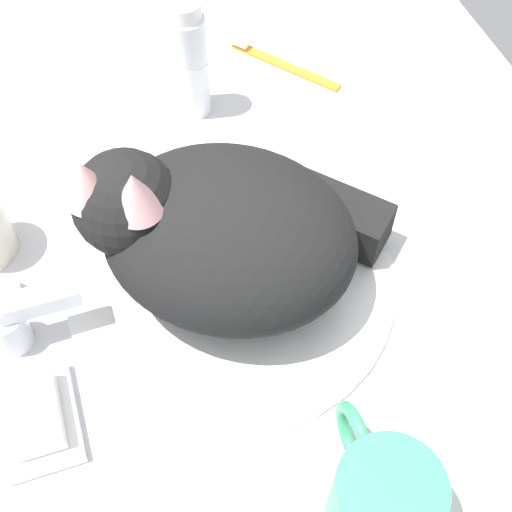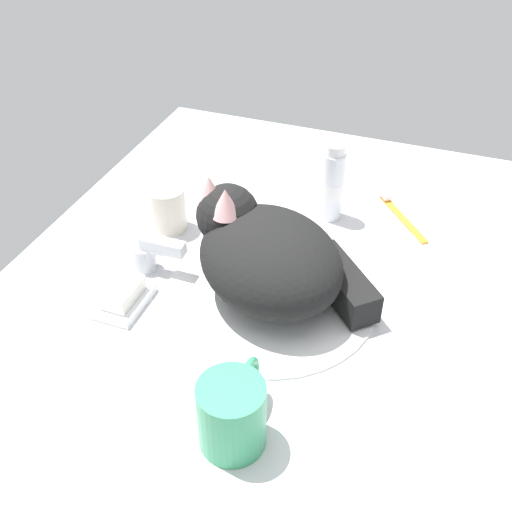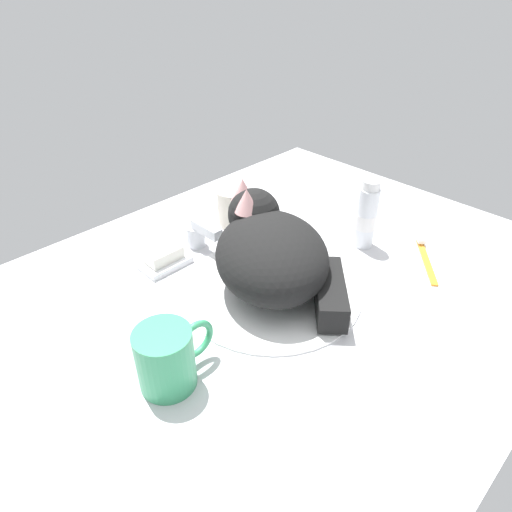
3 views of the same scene
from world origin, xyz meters
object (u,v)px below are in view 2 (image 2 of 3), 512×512
Objects in this scene: cat at (267,254)px; toothbrush at (400,214)px; rinse_cup at (167,209)px; toothpaste_bottle at (332,184)px; coffee_mug at (233,413)px; faucet at (149,256)px; soap_bar at (122,292)px.

toothbrush is at bearing -29.55° from cat.
rinse_cup is at bearing 64.24° from cat.
toothbrush is (16.81, -36.44, -3.38)cm from rinse_cup.
cat reaches higher than toothpaste_bottle.
coffee_mug is 0.97× the size of toothbrush.
rinse_cup is at bearing 36.28° from coffee_mug.
cat is at bearing -87.56° from faucet.
soap_bar is (15.71, 23.51, -2.20)cm from coffee_mug.
faucet is 11.30cm from rinse_cup.
toothpaste_bottle reaches higher than faucet.
faucet is at bearing -168.45° from rinse_cup.
faucet is at bearing 136.40° from toothpaste_bottle.
cat is at bearing 170.88° from toothpaste_bottle.
coffee_mug is 48.05cm from toothpaste_bottle.
toothpaste_bottle reaches higher than rinse_cup.
soap_bar is (-19.60, -2.41, -1.52)cm from rinse_cup.
rinse_cup is 19.81cm from soap_bar.
rinse_cup is at bearing 117.09° from toothpaste_bottle.
coffee_mug is (-24.31, -23.67, 1.98)cm from faucet.
toothpaste_bottle is at bearing -9.12° from cat.
cat is at bearing -63.32° from soap_bar.
rinse_cup is 0.63× the size of toothbrush.
cat is 21.57cm from soap_bar.
cat is 23.74cm from rinse_cup.
toothpaste_bottle is 1.14× the size of toothbrush.
coffee_mug is at bearing -178.67° from toothpaste_bottle.
faucet is at bearing 92.44° from cat.
faucet is 0.41× the size of cat.
soap_bar is at bearing 56.24° from coffee_mug.
soap_bar is 0.54× the size of toothbrush.
rinse_cup is at bearing 114.77° from toothbrush.
soap_bar is 49.88cm from toothbrush.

